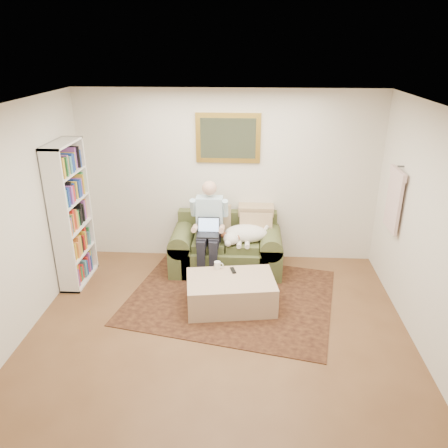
# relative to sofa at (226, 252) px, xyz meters

# --- Properties ---
(room_shell) EXTENTS (4.51, 5.00, 2.61)m
(room_shell) POSITION_rel_sofa_xyz_m (-0.00, -1.70, 1.02)
(room_shell) COLOR brown
(room_shell) RESTS_ON ground
(rug) EXTENTS (3.01, 2.60, 0.01)m
(rug) POSITION_rel_sofa_xyz_m (0.11, -0.80, -0.28)
(rug) COLOR black
(rug) RESTS_ON room_shell
(sofa) EXTENTS (1.63, 0.83, 0.98)m
(sofa) POSITION_rel_sofa_xyz_m (0.00, 0.00, 0.00)
(sofa) COLOR #586636
(sofa) RESTS_ON room_shell
(seated_man) EXTENTS (0.54, 0.77, 1.37)m
(seated_man) POSITION_rel_sofa_xyz_m (-0.24, -0.15, 0.40)
(seated_man) COLOR #8CC4D8
(seated_man) RESTS_ON sofa
(laptop) EXTENTS (0.32, 0.25, 0.23)m
(laptop) POSITION_rel_sofa_xyz_m (-0.24, -0.21, 0.44)
(laptop) COLOR black
(laptop) RESTS_ON seated_man
(sleeping_dog) EXTENTS (0.67, 0.42, 0.25)m
(sleeping_dog) POSITION_rel_sofa_xyz_m (0.29, -0.08, 0.34)
(sleeping_dog) COLOR white
(sleeping_dog) RESTS_ON sofa
(ottoman) EXTENTS (1.20, 0.86, 0.40)m
(ottoman) POSITION_rel_sofa_xyz_m (0.11, -1.03, -0.08)
(ottoman) COLOR #CBAD87
(ottoman) RESTS_ON room_shell
(coffee_mug) EXTENTS (0.08, 0.08, 0.10)m
(coffee_mug) POSITION_rel_sofa_xyz_m (-0.08, -0.77, 0.17)
(coffee_mug) COLOR white
(coffee_mug) RESTS_ON ottoman
(tv_remote) EXTENTS (0.09, 0.16, 0.02)m
(tv_remote) POSITION_rel_sofa_xyz_m (0.13, -0.82, 0.13)
(tv_remote) COLOR black
(tv_remote) RESTS_ON ottoman
(bookshelf) EXTENTS (0.28, 0.80, 2.00)m
(bookshelf) POSITION_rel_sofa_xyz_m (-2.10, -0.45, 0.72)
(bookshelf) COLOR white
(bookshelf) RESTS_ON room_shell
(wall_mirror) EXTENTS (0.94, 0.04, 0.72)m
(wall_mirror) POSITION_rel_sofa_xyz_m (-0.00, 0.42, 1.62)
(wall_mirror) COLOR gold
(wall_mirror) RESTS_ON room_shell
(hanging_shirt) EXTENTS (0.06, 0.52, 0.90)m
(hanging_shirt) POSITION_rel_sofa_xyz_m (2.19, -0.45, 1.07)
(hanging_shirt) COLOR beige
(hanging_shirt) RESTS_ON room_shell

